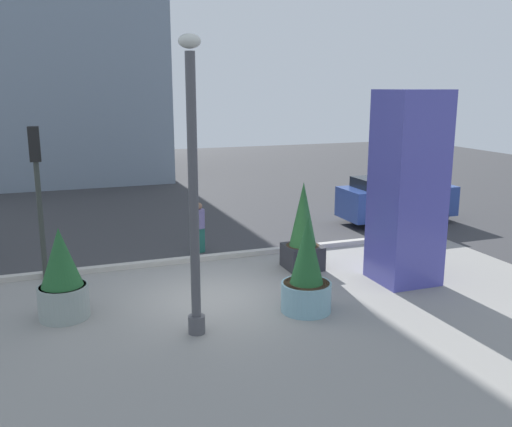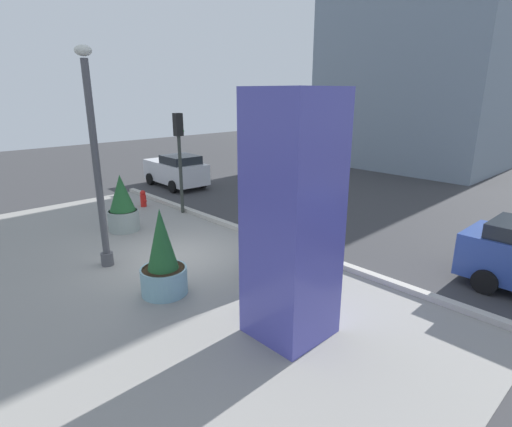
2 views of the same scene
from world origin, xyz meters
name	(u,v)px [view 1 (image 1 of 2)]	position (x,y,z in m)	size (l,w,h in m)	color
ground_plane	(180,254)	(0.00, 4.00, 0.00)	(60.00, 60.00, 0.00)	#38383A
plaza_pavement	(240,331)	(0.00, -2.00, 0.00)	(18.00, 10.00, 0.02)	gray
curb_strip	(186,260)	(0.00, 3.12, 0.08)	(18.00, 0.24, 0.16)	#B7B2A8
lamp_post	(193,196)	(-0.91, -1.80, 2.98)	(0.44, 0.44, 6.12)	#4C4C51
art_pillar_blue	(407,189)	(5.14, -0.45, 2.54)	(1.52, 1.52, 5.07)	#4C4CAD
potted_plant_near_left	(62,278)	(-3.53, 0.03, 0.95)	(1.12, 1.12, 2.11)	gray
potted_plant_near_right	(307,274)	(1.79, -1.49, 0.91)	(1.17, 1.17, 2.27)	#7AA8B7
potted_plant_by_pillar	(303,231)	(3.03, 1.43, 1.12)	(1.01, 1.01, 2.54)	#2D2D33
traffic_light_corner	(37,178)	(-3.95, 2.89, 2.81)	(0.28, 0.42, 4.15)	#333833
car_intersection	(395,199)	(8.74, 5.35, 0.91)	(4.43, 1.99, 1.78)	#2D4793
pedestrian_on_sidewalk	(199,225)	(0.64, 4.02, 0.89)	(0.48, 0.48, 1.61)	#236656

